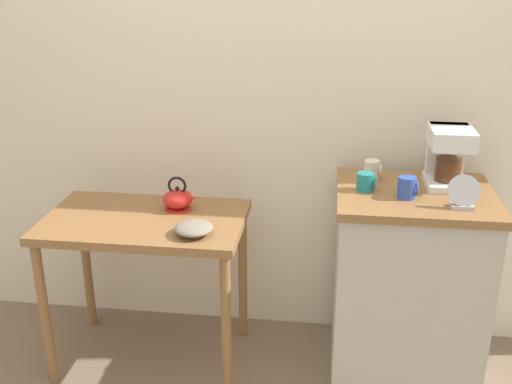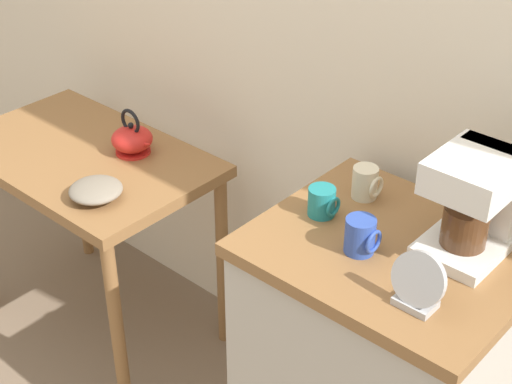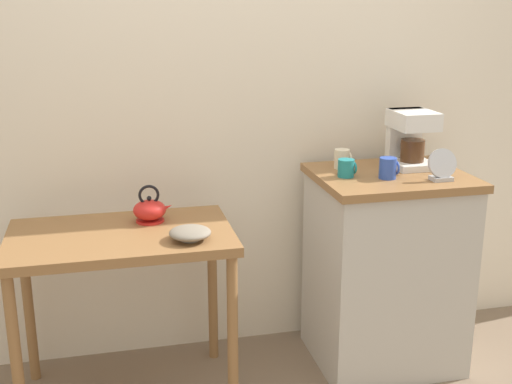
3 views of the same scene
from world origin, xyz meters
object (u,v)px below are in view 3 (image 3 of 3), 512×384
Objects in this scene: bowl_stoneware at (190,233)px; coffee_maker at (410,136)px; table_clock at (442,167)px; teakettle at (150,210)px; mug_dark_teal at (347,168)px; mug_blue at (388,168)px; mug_small_cream at (342,159)px.

bowl_stoneware is 1.14m from coffee_maker.
table_clock reaches higher than bowl_stoneware.
teakettle is 2.17× the size of mug_dark_teal.
coffee_maker reaches higher than bowl_stoneware.
mug_blue is 1.03× the size of mug_small_cream.
mug_small_cream reaches higher than teakettle.
bowl_stoneware is at bearing -177.96° from table_clock.
bowl_stoneware is 2.11× the size of mug_dark_teal.
mug_small_cream reaches higher than mug_dark_teal.
teakettle is 1.04m from mug_blue.
mug_small_cream is (-0.13, 0.21, -0.00)m from mug_blue.
teakettle is at bearing -175.50° from mug_small_cream.
mug_blue is (0.88, 0.12, 0.18)m from bowl_stoneware.
bowl_stoneware is 0.84m from mug_small_cream.
mug_blue is 0.18m from mug_dark_teal.
table_clock is (1.22, -0.22, 0.17)m from teakettle.
bowl_stoneware is 1.11m from table_clock.
coffee_maker is 0.33m from mug_small_cream.
table_clock is at bearing -41.01° from mug_small_cream.
coffee_maker is at bearing 19.00° from mug_dark_teal.
teakettle is 1.23m from coffee_maker.
coffee_maker is at bearing 45.18° from mug_blue.
mug_small_cream is (0.88, 0.07, 0.16)m from teakettle.
coffee_maker is 2.84× the size of mug_blue.
teakettle is at bearing 172.11° from mug_blue.
mug_blue is 1.17× the size of mug_dark_teal.
bowl_stoneware is 1.20× the size of table_clock.
table_clock reaches higher than mug_blue.
mug_dark_teal is at bearing 158.27° from mug_blue.
mug_small_cream is at bearing 138.99° from table_clock.
bowl_stoneware is at bearing -63.13° from teakettle.
teakettle reaches higher than bowl_stoneware.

